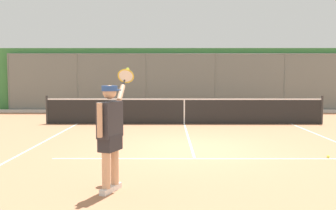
{
  "coord_description": "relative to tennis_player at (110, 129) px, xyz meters",
  "views": [
    {
      "loc": [
        0.56,
        9.67,
        1.86
      ],
      "look_at": [
        0.6,
        -0.66,
        1.05
      ],
      "focal_mm": 41.58,
      "sensor_mm": 36.0,
      "label": 1
    }
  ],
  "objects": [
    {
      "name": "tennis_ball_mid_court",
      "position": [
        -4.48,
        -2.5,
        -0.96
      ],
      "size": [
        0.07,
        0.07,
        0.07
      ],
      "primitive_type": "sphere",
      "color": "#D6E042",
      "rests_on": "ground"
    },
    {
      "name": "court_line_markings",
      "position": [
        -1.49,
        -2.19,
        -0.99
      ],
      "size": [
        8.14,
        11.13,
        0.01
      ],
      "color": "white",
      "rests_on": "ground"
    },
    {
      "name": "tennis_player",
      "position": [
        0.0,
        0.0,
        0.0
      ],
      "size": [
        0.5,
        1.4,
        1.99
      ],
      "rotation": [
        0.0,
        0.0,
        -1.95
      ],
      "color": "silver",
      "rests_on": "ground"
    },
    {
      "name": "fence_backdrop",
      "position": [
        -1.49,
        -13.68,
        0.57
      ],
      "size": [
        19.99,
        1.37,
        3.17
      ],
      "color": "slate",
      "rests_on": "ground"
    },
    {
      "name": "tennis_net",
      "position": [
        -1.49,
        -8.52,
        -0.5
      ],
      "size": [
        10.46,
        0.09,
        1.07
      ],
      "color": "#2D2D2D",
      "rests_on": "ground"
    },
    {
      "name": "ground_plane",
      "position": [
        -1.49,
        -3.59,
        -1.0
      ],
      "size": [
        60.0,
        60.0,
        0.0
      ],
      "primitive_type": "plane",
      "color": "#B27551"
    }
  ]
}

